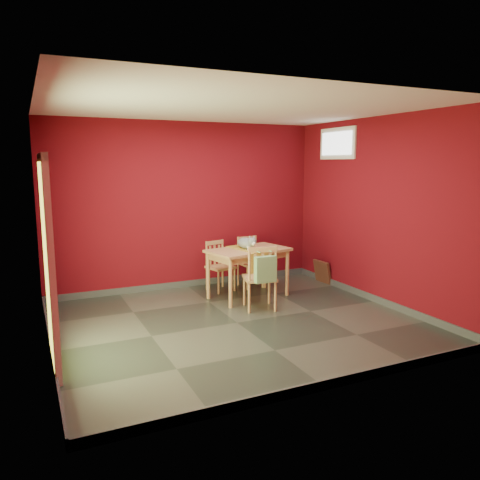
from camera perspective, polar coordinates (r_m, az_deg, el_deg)
name	(u,v)px	position (r m, az deg, el deg)	size (l,w,h in m)	color
ground	(237,323)	(6.13, -0.35, -10.05)	(4.50, 4.50, 0.00)	#2D342D
room_shell	(237,319)	(6.12, -0.35, -9.60)	(4.50, 4.50, 4.50)	#620A13
doorway	(47,257)	(4.95, -22.44, -1.98)	(0.06, 1.01, 2.13)	#B7D838
window	(337,143)	(7.80, 11.77, 11.45)	(0.05, 0.90, 0.50)	white
outlet_plate	(272,261)	(8.46, 3.90, -2.52)	(0.08, 0.01, 0.12)	silver
dining_table	(248,255)	(7.11, 1.02, -1.84)	(1.32, 0.93, 0.75)	tan
table_runner	(252,254)	(7.00, 1.45, -1.71)	(0.48, 0.78, 0.36)	#AE8A2C
chair_far_left	(219,265)	(7.56, -2.55, -3.10)	(0.45, 0.45, 0.80)	tan
chair_far_right	(251,261)	(7.79, 1.29, -2.60)	(0.41, 0.41, 0.83)	tan
chair_near	(260,277)	(6.55, 2.49, -4.49)	(0.53, 0.53, 0.92)	tan
tote_bag	(265,269)	(6.31, 3.11, -3.58)	(0.30, 0.18, 0.42)	#77A76E
cat	(246,241)	(7.10, 0.76, -0.13)	(0.24, 0.47, 0.23)	slate
picture_frame	(322,272)	(8.19, 10.00, -3.83)	(0.15, 0.39, 0.39)	#562F20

